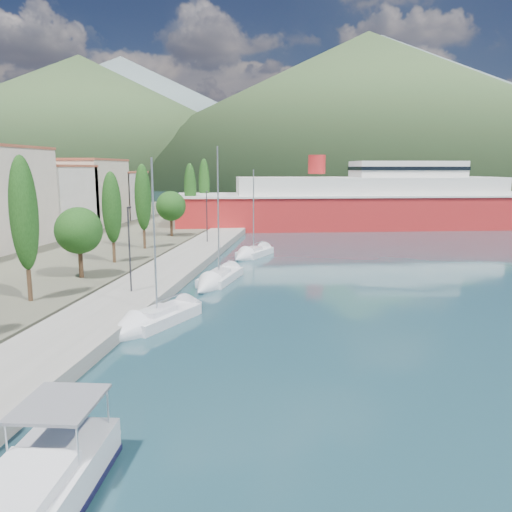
# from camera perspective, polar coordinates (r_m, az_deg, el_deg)

# --- Properties ---
(ground) EXTENTS (1400.00, 1400.00, 0.00)m
(ground) POSITION_cam_1_polar(r_m,az_deg,el_deg) (140.29, 5.46, 6.05)
(ground) COLOR #1E3F49
(quay) EXTENTS (5.00, 88.00, 0.80)m
(quay) POSITION_cam_1_polar(r_m,az_deg,el_deg) (48.65, -8.78, -0.94)
(quay) COLOR gray
(quay) RESTS_ON ground
(hills_far) EXTENTS (1480.00, 900.00, 180.00)m
(hills_far) POSITION_cam_1_polar(r_m,az_deg,el_deg) (656.13, 19.69, 15.36)
(hills_far) COLOR slate
(hills_far) RESTS_ON ground
(hills_near) EXTENTS (1010.00, 520.00, 115.00)m
(hills_near) POSITION_cam_1_polar(r_m,az_deg,el_deg) (405.40, 21.28, 14.94)
(hills_near) COLOR #39512C
(hills_near) RESTS_ON ground
(town_buildings) EXTENTS (9.20, 69.20, 11.30)m
(town_buildings) POSITION_cam_1_polar(r_m,az_deg,el_deg) (67.52, -25.46, 5.67)
(town_buildings) COLOR beige
(town_buildings) RESTS_ON land_strip
(tree_row) EXTENTS (3.87, 63.00, 10.46)m
(tree_row) POSITION_cam_1_polar(r_m,az_deg,el_deg) (54.86, -13.38, 5.71)
(tree_row) COLOR #47301E
(tree_row) RESTS_ON land_strip
(lamp_posts) EXTENTS (0.15, 47.38, 6.06)m
(lamp_posts) POSITION_cam_1_polar(r_m,az_deg,el_deg) (37.28, -13.76, 1.32)
(lamp_posts) COLOR #2D2D33
(lamp_posts) RESTS_ON quay
(sailboat_near) EXTENTS (4.90, 8.00, 11.05)m
(sailboat_near) POSITION_cam_1_polar(r_m,az_deg,el_deg) (30.60, -13.03, -7.81)
(sailboat_near) COLOR silver
(sailboat_near) RESTS_ON ground
(sailboat_mid) EXTENTS (3.34, 8.68, 12.17)m
(sailboat_mid) POSITION_cam_1_polar(r_m,az_deg,el_deg) (40.97, -5.00, -3.06)
(sailboat_mid) COLOR silver
(sailboat_mid) RESTS_ON ground
(sailboat_far) EXTENTS (4.44, 7.33, 10.27)m
(sailboat_far) POSITION_cam_1_polar(r_m,az_deg,el_deg) (53.62, -0.95, 0.08)
(sailboat_far) COLOR silver
(sailboat_far) RESTS_ON ground
(ferry) EXTENTS (63.04, 25.29, 12.25)m
(ferry) POSITION_cam_1_polar(r_m,az_deg,el_deg) (83.80, 12.77, 5.78)
(ferry) COLOR red
(ferry) RESTS_ON ground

